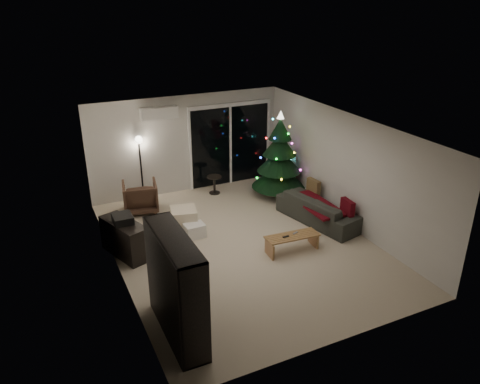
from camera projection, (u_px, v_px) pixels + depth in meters
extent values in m
plane|color=beige|center=(242.00, 244.00, 9.69)|extent=(6.50, 6.50, 0.00)
plane|color=white|center=(242.00, 127.00, 8.70)|extent=(6.50, 6.50, 0.00)
cube|color=silver|center=(187.00, 144.00, 11.89)|extent=(5.00, 0.02, 2.50)
cube|color=silver|center=(343.00, 271.00, 6.50)|extent=(5.00, 0.02, 2.50)
cube|color=silver|center=(114.00, 213.00, 8.21)|extent=(0.02, 6.50, 2.50)
cube|color=silver|center=(345.00, 170.00, 10.18)|extent=(0.02, 6.50, 2.50)
cube|color=black|center=(230.00, 146.00, 12.42)|extent=(2.20, 0.02, 2.10)
cube|color=white|center=(159.00, 113.00, 11.16)|extent=(0.90, 0.22, 0.28)
cube|color=#3F3833|center=(223.00, 178.00, 13.29)|extent=(2.60, 1.00, 0.10)
cube|color=white|center=(217.00, 155.00, 13.41)|extent=(2.20, 0.06, 1.00)
cube|color=black|center=(125.00, 238.00, 9.19)|extent=(0.78, 1.22, 0.71)
cube|color=black|center=(123.00, 219.00, 9.02)|extent=(0.36, 0.43, 0.15)
imported|color=#412A21|center=(140.00, 197.00, 11.03)|extent=(0.92, 0.94, 0.73)
cube|color=beige|center=(184.00, 219.00, 10.21)|extent=(0.66, 0.66, 0.49)
cube|color=white|center=(156.00, 248.00, 9.26)|extent=(0.50, 0.45, 0.29)
cube|color=white|center=(195.00, 231.00, 9.94)|extent=(0.43, 0.33, 0.29)
cylinder|color=black|center=(214.00, 185.00, 12.05)|extent=(0.48, 0.48, 0.47)
cylinder|color=black|center=(141.00, 169.00, 11.58)|extent=(0.25, 0.25, 1.55)
imported|color=#262824|center=(320.00, 209.00, 10.55)|extent=(1.22, 2.18, 0.60)
cube|color=#580619|center=(316.00, 205.00, 10.46)|extent=(0.64, 1.48, 0.05)
cube|color=brown|center=(313.00, 187.00, 11.09)|extent=(0.15, 0.40, 0.40)
cube|color=#580619|center=(347.00, 209.00, 10.02)|extent=(0.15, 0.40, 0.40)
cube|color=black|center=(286.00, 237.00, 9.27)|extent=(0.14, 0.04, 0.02)
cube|color=slate|center=(295.00, 233.00, 9.41)|extent=(0.13, 0.08, 0.02)
cone|color=black|center=(279.00, 155.00, 11.59)|extent=(1.39, 1.39, 2.20)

